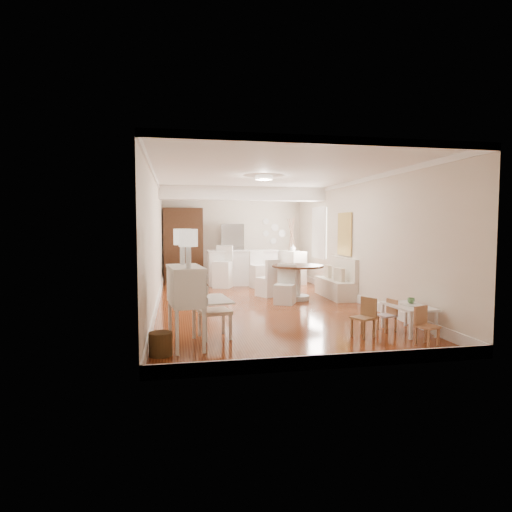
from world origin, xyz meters
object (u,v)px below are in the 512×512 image
object	(u,v)px
slip_chair_far	(267,278)
breakfast_counter	(242,268)
bar_stool_left	(223,267)
kids_chair_c	(427,326)
kids_table	(408,319)
slip_chair_near	(285,284)
secretary_bureau	(186,306)
sideboard	(291,267)
pantry_cabinet	(183,245)
gustavian_armchair	(215,310)
dining_table	(298,283)
kids_chair_a	(363,317)
kids_chair_b	(387,315)
fridge	(244,252)
wicker_basket	(161,344)
bar_stool_right	(259,270)

from	to	relation	value
slip_chair_far	breakfast_counter	size ratio (longest dim) A/B	0.45
breakfast_counter	bar_stool_left	size ratio (longest dim) A/B	1.73
kids_chair_c	bar_stool_left	bearing A→B (deg)	89.45
kids_table	slip_chair_near	size ratio (longest dim) A/B	1.02
kids_table	slip_chair_near	xyz separation A→B (m)	(-1.35, 2.85, 0.22)
secretary_bureau	sideboard	xyz separation A→B (m)	(3.33, 6.35, -0.09)
slip_chair_near	bar_stool_left	xyz separation A→B (m)	(-1.08, 2.81, 0.15)
secretary_bureau	bar_stool_left	bearing A→B (deg)	71.56
kids_table	kids_chair_c	bearing A→B (deg)	-100.43
breakfast_counter	pantry_cabinet	world-z (taller)	pantry_cabinet
gustavian_armchair	dining_table	bearing A→B (deg)	-46.10
kids_table	slip_chair_far	size ratio (longest dim) A/B	0.97
kids_chair_a	breakfast_counter	bearing A→B (deg)	163.07
kids_chair_a	kids_chair_b	bearing A→B (deg)	93.17
slip_chair_near	sideboard	xyz separation A→B (m)	(1.07, 3.35, 0.05)
fridge	sideboard	bearing A→B (deg)	-35.99
wicker_basket	kids_chair_b	xyz separation A→B (m)	(3.65, 0.70, 0.11)
gustavian_armchair	bar_stool_left	world-z (taller)	bar_stool_left
kids_chair_b	kids_chair_c	xyz separation A→B (m)	(0.16, -0.92, 0.02)
slip_chair_near	bar_stool_right	world-z (taller)	bar_stool_right
slip_chair_far	fridge	size ratio (longest dim) A/B	0.51
bar_stool_right	pantry_cabinet	world-z (taller)	pantry_cabinet
bar_stool_right	kids_chair_a	bearing A→B (deg)	-100.52
secretary_bureau	kids_table	bearing A→B (deg)	-4.66
secretary_bureau	kids_chair_c	xyz separation A→B (m)	(3.46, -0.60, -0.30)
bar_stool_right	fridge	distance (m)	1.78
kids_chair_a	kids_table	bearing A→B (deg)	73.90
secretary_bureau	kids_chair_c	world-z (taller)	secretary_bureau
slip_chair_near	sideboard	distance (m)	3.52
kids_chair_a	slip_chair_near	xyz separation A→B (m)	(-0.49, 2.99, 0.13)
breakfast_counter	kids_table	bearing A→B (deg)	-73.60
kids_chair_a	slip_chair_far	xyz separation A→B (m)	(-0.65, 4.11, 0.15)
wicker_basket	dining_table	bearing A→B (deg)	51.78
dining_table	fridge	size ratio (longest dim) A/B	0.67
slip_chair_far	breakfast_counter	bearing A→B (deg)	-112.41
gustavian_armchair	fridge	xyz separation A→B (m)	(1.55, 6.93, 0.46)
kids_table	pantry_cabinet	world-z (taller)	pantry_cabinet
wicker_basket	pantry_cabinet	world-z (taller)	pantry_cabinet
kids_table	sideboard	distance (m)	6.21
gustavian_armchair	kids_chair_c	bearing A→B (deg)	-118.27
kids_chair_b	bar_stool_left	distance (m)	5.91
breakfast_counter	bar_stool_left	bearing A→B (deg)	-144.53
kids_table	breakfast_counter	world-z (taller)	breakfast_counter
kids_table	kids_chair_c	size ratio (longest dim) A/B	1.57
bar_stool_left	sideboard	xyz separation A→B (m)	(2.16, 0.54, -0.10)
wicker_basket	fridge	distance (m)	8.09
dining_table	bar_stool_left	bearing A→B (deg)	122.68
gustavian_armchair	kids_chair_c	distance (m)	3.17
kids_chair_b	kids_chair_c	size ratio (longest dim) A/B	0.93
gustavian_armchair	kids_chair_a	distance (m)	2.33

